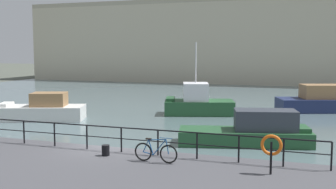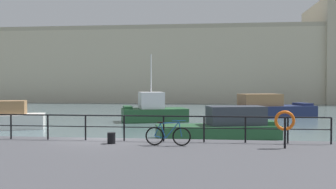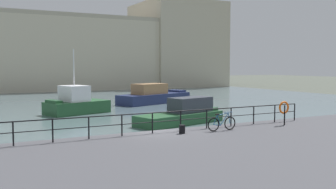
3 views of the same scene
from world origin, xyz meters
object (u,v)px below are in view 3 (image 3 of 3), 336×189
object	(u,v)px
mooring_bollard	(182,129)
moored_green_narrowboat	(184,114)
harbor_building	(65,52)
life_ring_stand	(284,108)
moored_blue_motorboat	(154,96)
moored_harbor_tender	(76,103)
parked_bicycle	(222,123)

from	to	relation	value
mooring_bollard	moored_green_narrowboat	bearing A→B (deg)	59.45
harbor_building	life_ring_stand	distance (m)	55.64
mooring_bollard	harbor_building	bearing A→B (deg)	83.18
moored_green_narrowboat	moored_blue_motorboat	size ratio (longest dim) A/B	0.77
moored_blue_motorboat	mooring_bollard	world-z (taller)	moored_blue_motorboat
harbor_building	moored_blue_motorboat	xyz separation A→B (m)	(2.86, -32.01, -5.99)
moored_green_narrowboat	harbor_building	bearing A→B (deg)	73.31
harbor_building	moored_harbor_tender	distance (m)	38.67
moored_green_narrowboat	moored_blue_motorboat	xyz separation A→B (m)	(4.68, 14.99, 0.13)
parked_bicycle	mooring_bollard	xyz separation A→B (m)	(-2.29, 0.25, -0.17)
moored_green_narrowboat	parked_bicycle	size ratio (longest dim) A/B	4.27
moored_blue_motorboat	moored_harbor_tender	distance (m)	11.75
harbor_building	mooring_bollard	bearing A→B (deg)	-96.82
moored_blue_motorboat	parked_bicycle	xyz separation A→B (m)	(-7.15, -23.31, 0.44)
moored_harbor_tender	harbor_building	bearing A→B (deg)	-119.09
harbor_building	parked_bicycle	size ratio (longest dim) A/B	43.88
moored_blue_motorboat	life_ring_stand	distance (m)	23.59
parked_bicycle	harbor_building	bearing A→B (deg)	86.44
moored_green_narrowboat	life_ring_stand	bearing A→B (deg)	-91.93
moored_green_narrowboat	moored_harbor_tender	bearing A→B (deg)	106.52
moored_blue_motorboat	moored_harbor_tender	size ratio (longest dim) A/B	1.62
moored_green_narrowboat	moored_harbor_tender	world-z (taller)	moored_harbor_tender
life_ring_stand	moored_blue_motorboat	bearing A→B (deg)	83.16
moored_harbor_tender	parked_bicycle	world-z (taller)	moored_harbor_tender
moored_green_narrowboat	mooring_bollard	size ratio (longest dim) A/B	17.17
moored_harbor_tender	life_ring_stand	bearing A→B (deg)	95.24
harbor_building	life_ring_stand	xyz separation A→B (m)	(0.05, -55.41, -4.96)
moored_harbor_tender	parked_bicycle	bearing A→B (deg)	82.62
harbor_building	moored_blue_motorboat	bearing A→B (deg)	-84.90
moored_green_narrowboat	parked_bicycle	world-z (taller)	moored_green_narrowboat
mooring_bollard	moored_blue_motorboat	bearing A→B (deg)	67.73
harbor_building	moored_harbor_tender	world-z (taller)	harbor_building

